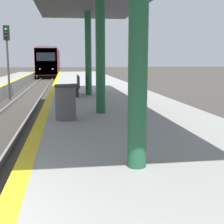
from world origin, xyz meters
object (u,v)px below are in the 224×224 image
object	(u,v)px
signal_far	(7,48)
bench	(76,85)
train	(49,62)
trash_bin	(66,102)

from	to	relation	value
signal_far	bench	distance (m)	7.39
train	trash_bin	size ratio (longest dim) A/B	18.37
train	trash_bin	world-z (taller)	train
signal_far	trash_bin	xyz separation A→B (m)	(3.51, -11.80, -1.83)
train	trash_bin	xyz separation A→B (m)	(2.32, -40.48, -0.76)
signal_far	bench	size ratio (longest dim) A/B	2.47
train	bench	world-z (taller)	train
trash_bin	train	bearing A→B (deg)	93.28
trash_bin	bench	distance (m)	5.88
trash_bin	bench	xyz separation A→B (m)	(0.48, 5.86, 0.00)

